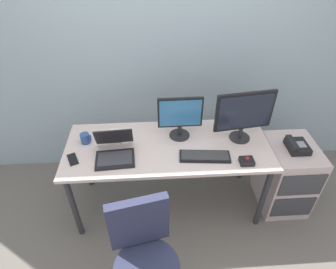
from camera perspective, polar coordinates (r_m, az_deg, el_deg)
The scene contains 14 objects.
ground_plane at distance 2.97m, azimuth 0.00°, elevation -13.38°, with size 8.00×8.00×0.00m, color #6A635B.
back_wall at distance 2.72m, azimuth -1.00°, elevation 18.28°, with size 6.00×0.10×2.80m, color #99ADB6.
desk at distance 2.47m, azimuth 0.00°, elevation -3.56°, with size 1.75×0.72×0.75m.
file_cabinet at distance 2.95m, azimuth 22.62°, elevation -7.64°, with size 0.42×0.53×0.70m.
desk_phone at distance 2.69m, azimuth 24.53°, elevation -2.11°, with size 0.17×0.20×0.09m.
office_chair at distance 2.13m, azimuth -4.60°, elevation -24.78°, with size 0.52×0.52×0.94m.
monitor_main at distance 2.43m, azimuth 15.13°, elevation 4.07°, with size 0.50×0.18×0.46m.
monitor_side at distance 2.40m, azimuth 2.46°, elevation 3.80°, with size 0.38×0.18×0.39m.
keyboard at distance 2.32m, azimuth 7.43°, elevation -4.37°, with size 0.42×0.17×0.03m.
laptop at distance 2.34m, azimuth -10.72°, elevation -3.23°, with size 0.33×0.34×0.22m.
trackball_mouse at distance 2.33m, azimuth 15.60°, elevation -5.15°, with size 0.11×0.09×0.07m.
coffee_mug at distance 2.53m, azimuth -16.31°, elevation -0.75°, with size 0.09×0.08×0.09m.
paper_notepad at distance 2.56m, azimuth -10.53°, elevation -0.32°, with size 0.15×0.21×0.01m, color white.
cell_phone at distance 2.41m, azimuth -18.67°, elevation -4.76°, with size 0.07×0.14×0.01m, color black.
Camera 1 is at (-0.12, -1.84, 2.32)m, focal length 30.21 mm.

